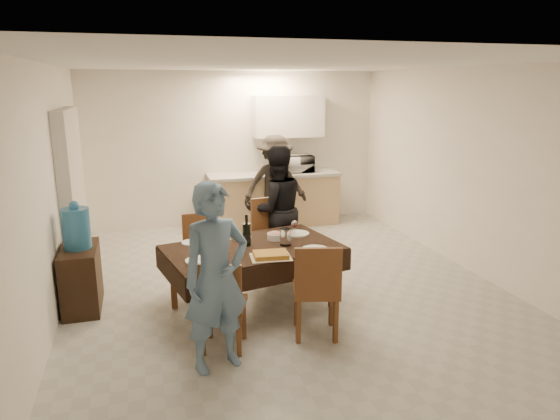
{
  "coord_description": "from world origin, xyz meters",
  "views": [
    {
      "loc": [
        -1.6,
        -5.4,
        2.39
      ],
      "look_at": [
        -0.14,
        -0.3,
        1.04
      ],
      "focal_mm": 32.0,
      "sensor_mm": 36.0,
      "label": 1
    }
  ],
  "objects_px": {
    "dining_table": "(253,249)",
    "wine_bottle": "(247,230)",
    "microwave": "(297,164)",
    "person_kitchen": "(275,185)",
    "water_pitcher": "(285,237)",
    "console": "(81,278)",
    "person_far": "(276,209)",
    "savoury_tart": "(271,255)",
    "person_near": "(216,278)",
    "water_jug": "(76,228)"
  },
  "relations": [
    {
      "from": "microwave",
      "to": "person_near",
      "type": "height_order",
      "value": "person_near"
    },
    {
      "from": "wine_bottle",
      "to": "microwave",
      "type": "distance_m",
      "value": 3.47
    },
    {
      "from": "water_pitcher",
      "to": "dining_table",
      "type": "bearing_deg",
      "value": 171.87
    },
    {
      "from": "person_near",
      "to": "person_kitchen",
      "type": "xyz_separation_m",
      "value": [
        1.54,
        3.74,
        -0.01
      ]
    },
    {
      "from": "water_jug",
      "to": "water_pitcher",
      "type": "bearing_deg",
      "value": -14.7
    },
    {
      "from": "person_near",
      "to": "person_kitchen",
      "type": "relative_size",
      "value": 1.02
    },
    {
      "from": "microwave",
      "to": "person_kitchen",
      "type": "xyz_separation_m",
      "value": [
        -0.52,
        -0.45,
        -0.25
      ]
    },
    {
      "from": "dining_table",
      "to": "console",
      "type": "bearing_deg",
      "value": 152.19
    },
    {
      "from": "wine_bottle",
      "to": "person_far",
      "type": "distance_m",
      "value": 1.17
    },
    {
      "from": "water_jug",
      "to": "person_near",
      "type": "bearing_deg",
      "value": -51.56
    },
    {
      "from": "water_pitcher",
      "to": "savoury_tart",
      "type": "xyz_separation_m",
      "value": [
        -0.25,
        -0.33,
        -0.07
      ]
    },
    {
      "from": "wine_bottle",
      "to": "person_near",
      "type": "relative_size",
      "value": 0.21
    },
    {
      "from": "water_jug",
      "to": "person_far",
      "type": "height_order",
      "value": "person_far"
    },
    {
      "from": "person_far",
      "to": "person_kitchen",
      "type": "distance_m",
      "value": 1.7
    },
    {
      "from": "savoury_tart",
      "to": "person_near",
      "type": "bearing_deg",
      "value": -134.13
    },
    {
      "from": "dining_table",
      "to": "microwave",
      "type": "relative_size",
      "value": 3.79
    },
    {
      "from": "dining_table",
      "to": "person_near",
      "type": "xyz_separation_m",
      "value": [
        -0.55,
        -1.05,
        0.14
      ]
    },
    {
      "from": "microwave",
      "to": "person_kitchen",
      "type": "bearing_deg",
      "value": 40.92
    },
    {
      "from": "dining_table",
      "to": "person_kitchen",
      "type": "xyz_separation_m",
      "value": [
        0.99,
        2.69,
        0.13
      ]
    },
    {
      "from": "dining_table",
      "to": "savoury_tart",
      "type": "xyz_separation_m",
      "value": [
        0.1,
        -0.38,
        0.06
      ]
    },
    {
      "from": "wine_bottle",
      "to": "dining_table",
      "type": "bearing_deg",
      "value": -45.0
    },
    {
      "from": "dining_table",
      "to": "microwave",
      "type": "bearing_deg",
      "value": 52.44
    },
    {
      "from": "person_kitchen",
      "to": "person_near",
      "type": "bearing_deg",
      "value": -112.4
    },
    {
      "from": "console",
      "to": "water_pitcher",
      "type": "distance_m",
      "value": 2.26
    },
    {
      "from": "savoury_tart",
      "to": "person_far",
      "type": "height_order",
      "value": "person_far"
    },
    {
      "from": "water_jug",
      "to": "savoury_tart",
      "type": "relative_size",
      "value": 1.08
    },
    {
      "from": "wine_bottle",
      "to": "person_kitchen",
      "type": "relative_size",
      "value": 0.22
    },
    {
      "from": "water_jug",
      "to": "wine_bottle",
      "type": "bearing_deg",
      "value": -14.85
    },
    {
      "from": "water_jug",
      "to": "person_near",
      "type": "distance_m",
      "value": 2.0
    },
    {
      "from": "savoury_tart",
      "to": "water_jug",
      "type": "bearing_deg",
      "value": 154.75
    },
    {
      "from": "water_pitcher",
      "to": "person_far",
      "type": "relative_size",
      "value": 0.11
    },
    {
      "from": "microwave",
      "to": "person_far",
      "type": "xyz_separation_m",
      "value": [
        -0.96,
        -2.09,
        -0.24
      ]
    },
    {
      "from": "water_jug",
      "to": "microwave",
      "type": "bearing_deg",
      "value": 38.53
    },
    {
      "from": "water_jug",
      "to": "person_kitchen",
      "type": "bearing_deg",
      "value": 38.07
    },
    {
      "from": "water_pitcher",
      "to": "person_kitchen",
      "type": "distance_m",
      "value": 2.81
    },
    {
      "from": "console",
      "to": "savoury_tart",
      "type": "xyz_separation_m",
      "value": [
        1.89,
        -0.89,
        0.38
      ]
    },
    {
      "from": "water_jug",
      "to": "wine_bottle",
      "type": "distance_m",
      "value": 1.8
    },
    {
      "from": "console",
      "to": "person_near",
      "type": "xyz_separation_m",
      "value": [
        1.24,
        -1.56,
        0.47
      ]
    },
    {
      "from": "console",
      "to": "person_far",
      "type": "xyz_separation_m",
      "value": [
        2.34,
        0.54,
        0.47
      ]
    },
    {
      "from": "water_jug",
      "to": "wine_bottle",
      "type": "height_order",
      "value": "water_jug"
    },
    {
      "from": "water_pitcher",
      "to": "person_near",
      "type": "height_order",
      "value": "person_near"
    },
    {
      "from": "dining_table",
      "to": "water_jug",
      "type": "xyz_separation_m",
      "value": [
        -1.79,
        0.51,
        0.23
      ]
    },
    {
      "from": "dining_table",
      "to": "water_jug",
      "type": "relative_size",
      "value": 4.57
    },
    {
      "from": "wine_bottle",
      "to": "microwave",
      "type": "bearing_deg",
      "value": 63.2
    },
    {
      "from": "dining_table",
      "to": "wine_bottle",
      "type": "height_order",
      "value": "wine_bottle"
    },
    {
      "from": "wine_bottle",
      "to": "microwave",
      "type": "relative_size",
      "value": 0.66
    },
    {
      "from": "person_far",
      "to": "wine_bottle",
      "type": "bearing_deg",
      "value": 52.54
    },
    {
      "from": "dining_table",
      "to": "wine_bottle",
      "type": "bearing_deg",
      "value": 123.13
    },
    {
      "from": "person_kitchen",
      "to": "water_pitcher",
      "type": "bearing_deg",
      "value": -103.17
    },
    {
      "from": "savoury_tart",
      "to": "person_near",
      "type": "xyz_separation_m",
      "value": [
        -0.65,
        -0.67,
        0.09
      ]
    }
  ]
}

